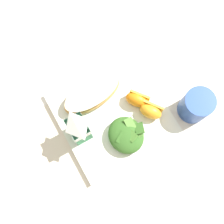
% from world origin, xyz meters
% --- Properties ---
extents(ground, '(3.00, 3.00, 0.00)m').
position_xyz_m(ground, '(0.00, 0.00, 0.00)').
color(ground, beige).
extents(white_plate, '(0.28, 0.28, 0.02)m').
position_xyz_m(white_plate, '(0.00, 0.00, 0.01)').
color(white_plate, white).
rests_on(white_plate, ground).
extents(cheesy_pizza_bread, '(0.09, 0.18, 0.04)m').
position_xyz_m(cheesy_pizza_bread, '(0.07, 0.02, 0.03)').
color(cheesy_pizza_bread, tan).
rests_on(cheesy_pizza_bread, white_plate).
extents(green_salad_pile, '(0.10, 0.10, 0.05)m').
position_xyz_m(green_salad_pile, '(-0.07, -0.00, 0.04)').
color(green_salad_pile, '#336023').
rests_on(green_salad_pile, white_plate).
extents(milk_carton, '(0.06, 0.05, 0.11)m').
position_xyz_m(milk_carton, '(-0.01, 0.10, 0.08)').
color(milk_carton, '#2D8451').
rests_on(milk_carton, white_plate).
extents(orange_wedge_front, '(0.07, 0.06, 0.04)m').
position_xyz_m(orange_wedge_front, '(-0.05, -0.09, 0.04)').
color(orange_wedge_front, orange).
rests_on(orange_wedge_front, white_plate).
extents(orange_wedge_middle, '(0.07, 0.07, 0.04)m').
position_xyz_m(orange_wedge_middle, '(-0.00, -0.07, 0.04)').
color(orange_wedge_middle, orange).
rests_on(orange_wedge_middle, white_plate).
extents(paper_napkin, '(0.13, 0.13, 0.00)m').
position_xyz_m(paper_napkin, '(0.16, 0.12, 0.00)').
color(paper_napkin, white).
rests_on(paper_napkin, ground).
extents(drinking_blue_cup, '(0.08, 0.08, 0.09)m').
position_xyz_m(drinking_blue_cup, '(-0.10, -0.20, 0.04)').
color(drinking_blue_cup, '#284CA3').
rests_on(drinking_blue_cup, ground).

